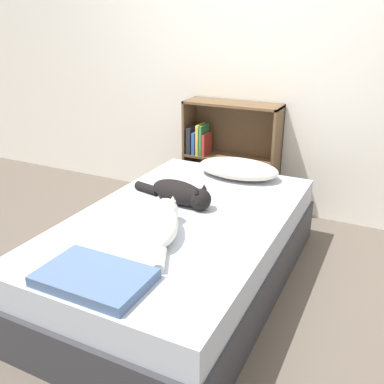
# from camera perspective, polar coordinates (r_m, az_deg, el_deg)

# --- Properties ---
(ground_plane) EXTENTS (8.00, 8.00, 0.00)m
(ground_plane) POSITION_cam_1_polar(r_m,az_deg,el_deg) (2.79, -1.39, -11.93)
(ground_plane) COLOR brown
(wall_back) EXTENTS (8.00, 0.06, 2.50)m
(wall_back) POSITION_cam_1_polar(r_m,az_deg,el_deg) (3.61, 9.17, 16.94)
(wall_back) COLOR white
(wall_back) RESTS_ON ground_plane
(bed) EXTENTS (1.20, 1.99, 0.47)m
(bed) POSITION_cam_1_polar(r_m,az_deg,el_deg) (2.67, -1.44, -7.82)
(bed) COLOR #333338
(bed) RESTS_ON ground_plane
(pillow) EXTENTS (0.61, 0.35, 0.13)m
(pillow) POSITION_cam_1_polar(r_m,az_deg,el_deg) (3.18, 6.17, 3.13)
(pillow) COLOR beige
(pillow) RESTS_ON bed
(cat_light) EXTENTS (0.35, 0.58, 0.17)m
(cat_light) POSITION_cam_1_polar(r_m,az_deg,el_deg) (2.33, -3.75, -4.13)
(cat_light) COLOR white
(cat_light) RESTS_ON bed
(cat_dark) EXTENTS (0.61, 0.25, 0.16)m
(cat_dark) POSITION_cam_1_polar(r_m,az_deg,el_deg) (2.70, -1.47, -0.17)
(cat_dark) COLOR black
(cat_dark) RESTS_ON bed
(bookshelf) EXTENTS (0.80, 0.26, 0.93)m
(bookshelf) POSITION_cam_1_polar(r_m,az_deg,el_deg) (3.70, 4.95, 5.04)
(bookshelf) COLOR brown
(bookshelf) RESTS_ON ground_plane
(blanket_fold) EXTENTS (0.50, 0.33, 0.05)m
(blanket_fold) POSITION_cam_1_polar(r_m,az_deg,el_deg) (1.99, -12.87, -11.04)
(blanket_fold) COLOR #4C668E
(blanket_fold) RESTS_ON bed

